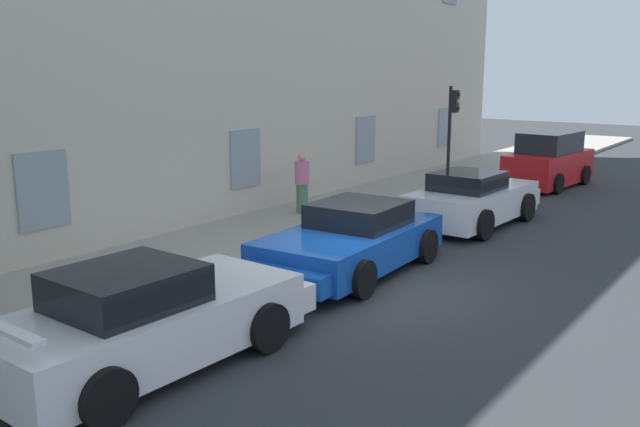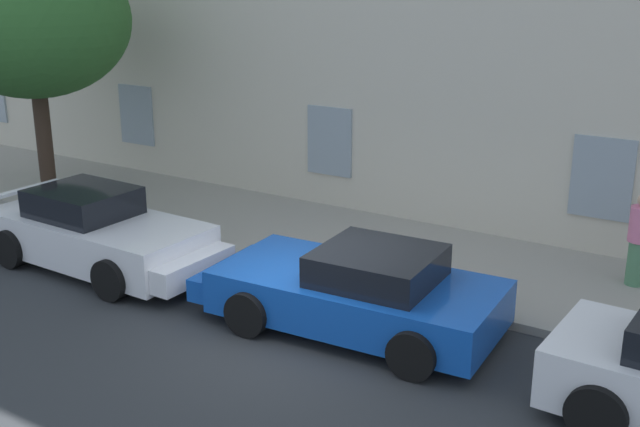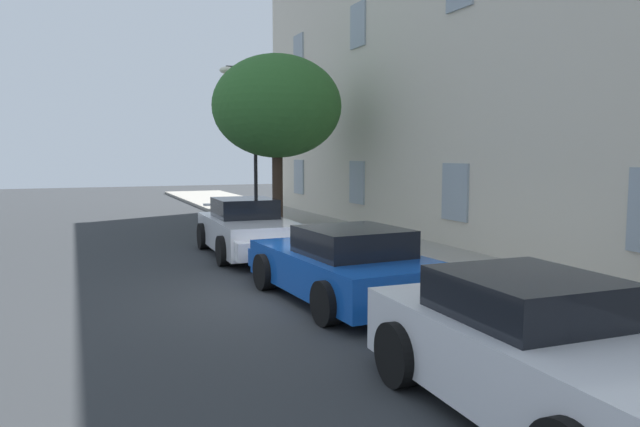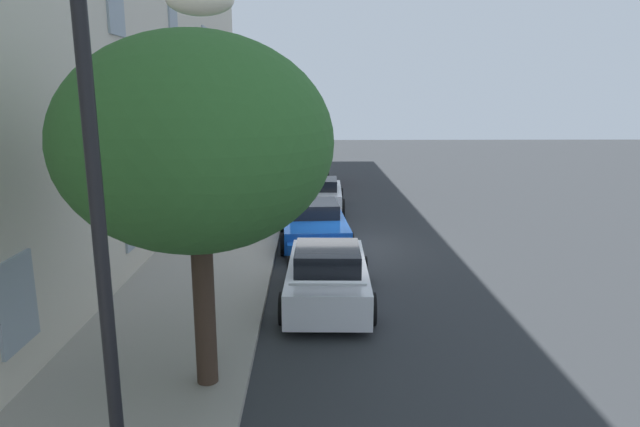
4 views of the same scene
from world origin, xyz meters
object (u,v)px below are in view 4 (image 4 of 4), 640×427
Objects in this scene: pedestrian_admiring at (218,197)px; hatchback_parked at (311,168)px; sportscar_yellow_flank at (314,226)px; street_lamp at (139,175)px; traffic_light at (273,147)px; sportscar_red_lead at (327,274)px; sportscar_white_middle at (319,195)px; tree_near_kerb at (196,144)px.

hatchback_parked is at bearing -22.60° from pedestrian_admiring.
pedestrian_admiring is (3.40, 3.72, 0.35)m from sportscar_yellow_flank.
pedestrian_admiring reaches higher than sportscar_yellow_flank.
street_lamp reaches higher than pedestrian_admiring.
sportscar_red_lead is at bearing -170.82° from traffic_light.
sportscar_yellow_flank is 5.43m from sportscar_white_middle.
sportscar_red_lead is 1.18× the size of hatchback_parked.
tree_near_kerb is 3.38m from street_lamp.
sportscar_yellow_flank is at bearing 177.37° from sportscar_white_middle.
hatchback_parked is at bearing -4.80° from tree_near_kerb.
sportscar_red_lead is at bearing -178.78° from hatchback_parked.
sportscar_yellow_flank is 2.98× the size of pedestrian_admiring.
sportscar_yellow_flank is 12.13m from hatchback_parked.
sportscar_red_lead is 2.95× the size of pedestrian_admiring.
sportscar_red_lead is 1.46× the size of traffic_light.
traffic_light reaches higher than sportscar_yellow_flank.
sportscar_white_middle is (10.38, 0.03, -0.01)m from sportscar_red_lead.
pedestrian_admiring reaches higher than sportscar_red_lead.
pedestrian_admiring is at bearing 25.53° from sportscar_red_lead.
pedestrian_admiring is at bearing 7.27° from street_lamp.
hatchback_parked is 1.24× the size of traffic_light.
sportscar_yellow_flank is at bearing 3.18° from sportscar_red_lead.
hatchback_parked is 0.70× the size of tree_near_kerb.
sportscar_red_lead is at bearing -179.86° from sportscar_white_middle.
traffic_light is 2.02× the size of pedestrian_admiring.
tree_near_kerb reaches higher than hatchback_parked.
street_lamp is 3.66× the size of pedestrian_admiring.
hatchback_parked is 2.51× the size of pedestrian_admiring.
tree_near_kerb reaches higher than sportscar_yellow_flank.
tree_near_kerb is at bearing 175.20° from hatchback_parked.
sportscar_red_lead is 10.38m from sportscar_white_middle.
pedestrian_admiring is at bearing 157.40° from hatchback_parked.
sportscar_red_lead is 8.46m from street_lamp.
sportscar_red_lead is 1.04× the size of sportscar_white_middle.
sportscar_red_lead is at bearing -27.80° from tree_near_kerb.
sportscar_white_middle is at bearing -144.53° from traffic_light.
pedestrian_admiring is (-2.02, 3.97, 0.32)m from sportscar_white_middle.
hatchback_parked reaches higher than pedestrian_admiring.
street_lamp is at bearing 173.74° from sportscar_white_middle.
tree_near_kerb is at bearing 152.20° from sportscar_red_lead.
hatchback_parked is 24.79m from street_lamp.
traffic_light is at bearing 154.06° from hatchback_parked.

